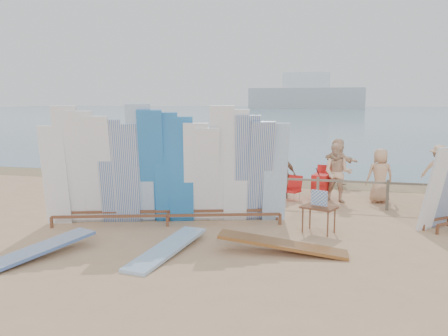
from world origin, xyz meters
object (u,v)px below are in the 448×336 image
(flat_board_c, at_px, (282,253))
(beachgoer_0, at_px, (144,166))
(beachgoer_6, at_px, (380,175))
(beachgoer_2, at_px, (163,167))
(beach_chair_right, at_px, (272,191))
(vendor_table, at_px, (319,219))
(beachgoer_9, at_px, (439,170))
(flat_board_b, at_px, (167,253))
(beachgoer_extra_1, at_px, (117,160))
(beachgoer_8, at_px, (338,173))
(beach_chair_left, at_px, (292,193))
(flat_board_e, at_px, (34,259))
(main_surfboard_rack, at_px, (166,171))
(beachgoer_11, at_px, (129,156))
(beachgoer_1, at_px, (178,163))
(beachgoer_4, at_px, (283,174))
(stroller, at_px, (321,186))
(beachgoer_5, at_px, (338,161))

(flat_board_c, relative_size, beachgoer_0, 1.75)
(beachgoer_6, relative_size, beachgoer_2, 1.00)
(beach_chair_right, bearing_deg, beachgoer_2, 143.38)
(vendor_table, xyz_separation_m, flat_board_c, (-0.65, -1.76, -0.35))
(beachgoer_9, bearing_deg, flat_board_b, 68.03)
(flat_board_c, relative_size, beachgoer_extra_1, 1.67)
(beach_chair_right, distance_m, beachgoer_8, 2.20)
(vendor_table, relative_size, flat_board_c, 0.39)
(beach_chair_left, bearing_deg, flat_board_e, -98.03)
(beach_chair_right, bearing_deg, beachgoer_8, -34.91)
(main_surfboard_rack, xyz_separation_m, beach_chair_right, (2.16, 3.92, -1.16))
(beachgoer_0, height_order, beachgoer_11, beachgoer_11)
(main_surfboard_rack, height_order, flat_board_b, main_surfboard_rack)
(beachgoer_8, bearing_deg, beachgoer_1, 168.51)
(beachgoer_11, bearing_deg, beachgoer_4, -41.11)
(stroller, bearing_deg, beachgoer_9, 38.49)
(beach_chair_left, distance_m, beachgoer_2, 4.69)
(beachgoer_8, distance_m, beachgoer_5, 3.39)
(main_surfboard_rack, height_order, beachgoer_8, main_surfboard_rack)
(flat_board_c, relative_size, beachgoer_11, 1.63)
(stroller, relative_size, beachgoer_11, 0.67)
(beachgoer_9, relative_size, beachgoer_extra_1, 1.05)
(flat_board_e, bearing_deg, vendor_table, 53.61)
(stroller, relative_size, beachgoer_0, 0.71)
(flat_board_b, xyz_separation_m, beachgoer_1, (-2.71, 8.32, 0.77))
(beachgoer_9, bearing_deg, beachgoer_1, 16.17)
(beachgoer_9, xyz_separation_m, beachgoer_4, (-5.06, -1.67, -0.08))
(beachgoer_extra_1, bearing_deg, flat_board_b, -26.90)
(flat_board_c, distance_m, beach_chair_right, 5.68)
(beachgoer_1, bearing_deg, beachgoer_6, -158.32)
(beachgoer_9, distance_m, beachgoer_5, 3.58)
(beach_chair_left, bearing_deg, beachgoer_extra_1, -172.23)
(beach_chair_right, xyz_separation_m, beachgoer_1, (-4.01, 2.15, 0.54))
(beach_chair_left, distance_m, beachgoer_5, 3.67)
(flat_board_b, bearing_deg, flat_board_e, -149.39)
(flat_board_e, relative_size, beach_chair_left, 3.45)
(flat_board_e, distance_m, beachgoer_1, 9.38)
(flat_board_c, distance_m, beachgoer_extra_1, 10.76)
(beachgoer_0, height_order, beachgoer_1, beachgoer_0)
(beachgoer_4, bearing_deg, flat_board_b, -84.67)
(flat_board_c, xyz_separation_m, flat_board_b, (-2.34, -0.59, 0.00))
(vendor_table, height_order, beachgoer_9, beachgoer_9)
(beachgoer_11, height_order, beachgoer_4, beachgoer_11)
(beachgoer_0, xyz_separation_m, beachgoer_5, (6.92, 2.43, 0.11))
(flat_board_c, relative_size, beachgoer_6, 1.58)
(flat_board_b, xyz_separation_m, beachgoer_2, (-2.66, 6.59, 0.86))
(beachgoer_11, bearing_deg, beachgoer_8, -39.29)
(vendor_table, height_order, stroller, stroller)
(beachgoer_0, height_order, beachgoer_2, beachgoer_2)
(beachgoer_6, relative_size, beachgoer_4, 1.11)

